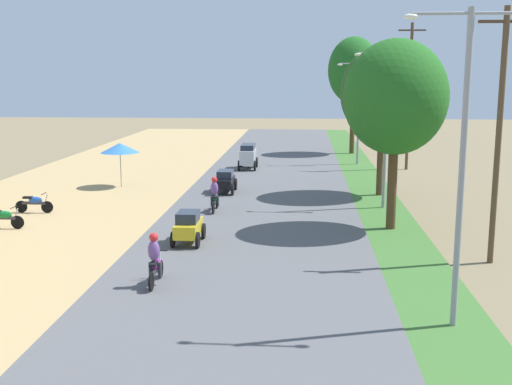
{
  "coord_description": "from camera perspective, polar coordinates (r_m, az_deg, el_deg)",
  "views": [
    {
      "loc": [
        1.88,
        -4.69,
        6.42
      ],
      "look_at": [
        0.08,
        19.53,
        1.9
      ],
      "focal_mm": 44.58,
      "sensor_mm": 36.0,
      "label": 1
    }
  ],
  "objects": [
    {
      "name": "streetlamp_near",
      "position": [
        16.38,
        18.1,
        3.73
      ],
      "size": [
        3.16,
        0.2,
        7.93
      ],
      "color": "gray",
      "rests_on": "median_strip"
    },
    {
      "name": "median_tree_second",
      "position": [
        34.15,
        11.28,
        8.75
      ],
      "size": [
        4.39,
        4.39,
        7.91
      ],
      "color": "#4C351E",
      "rests_on": "median_strip"
    },
    {
      "name": "vendor_umbrella",
      "position": [
        37.07,
        -12.11,
        3.94
      ],
      "size": [
        2.2,
        2.2,
        2.52
      ],
      "color": "#99999E",
      "rests_on": "dirt_shoulder"
    },
    {
      "name": "motorbike_ahead_second",
      "position": [
        29.82,
        -3.72,
        -0.23
      ],
      "size": [
        0.54,
        1.8,
        1.66
      ],
      "color": "black",
      "rests_on": "road_strip"
    },
    {
      "name": "motorbike_foreground_rider",
      "position": [
        19.67,
        -9.04,
        -6.02
      ],
      "size": [
        0.54,
        1.8,
        1.66
      ],
      "color": "black",
      "rests_on": "road_strip"
    },
    {
      "name": "median_tree_third",
      "position": [
        52.4,
        8.77,
        10.76
      ],
      "size": [
        4.14,
        4.14,
        9.36
      ],
      "color": "#4C351E",
      "rests_on": "median_strip"
    },
    {
      "name": "car_sedan_black",
      "position": [
        34.7,
        -2.78,
        1.11
      ],
      "size": [
        1.1,
        2.26,
        1.19
      ],
      "color": "black",
      "rests_on": "road_strip"
    },
    {
      "name": "parked_motorbike_sixth",
      "position": [
        28.58,
        -21.72,
        -2.06
      ],
      "size": [
        1.8,
        0.54,
        0.94
      ],
      "color": "black",
      "rests_on": "dirt_shoulder"
    },
    {
      "name": "streetlamp_mid",
      "position": [
        30.9,
        11.61,
        6.58
      ],
      "size": [
        3.16,
        0.2,
        7.5
      ],
      "color": "gray",
      "rests_on": "median_strip"
    },
    {
      "name": "utility_pole_near",
      "position": [
        22.78,
        20.96,
        5.0
      ],
      "size": [
        1.8,
        0.2,
        8.61
      ],
      "color": "brown",
      "rests_on": "ground"
    },
    {
      "name": "parked_motorbike_seventh",
      "position": [
        31.34,
        -19.25,
        -0.84
      ],
      "size": [
        1.8,
        0.54,
        0.94
      ],
      "color": "black",
      "rests_on": "dirt_shoulder"
    },
    {
      "name": "utility_pole_far",
      "position": [
        44.4,
        13.6,
        8.54
      ],
      "size": [
        1.8,
        0.2,
        9.8
      ],
      "color": "brown",
      "rests_on": "ground"
    },
    {
      "name": "median_tree_nearest",
      "position": [
        26.56,
        12.41,
        8.31
      ],
      "size": [
        4.22,
        4.22,
        7.8
      ],
      "color": "#4C351E",
      "rests_on": "median_strip"
    },
    {
      "name": "car_van_silver",
      "position": [
        43.31,
        -0.72,
        3.38
      ],
      "size": [
        1.19,
        2.41,
        1.67
      ],
      "color": "#B7BCC1",
      "rests_on": "road_strip"
    },
    {
      "name": "streetlamp_far",
      "position": [
        46.11,
        9.21,
        7.75
      ],
      "size": [
        3.16,
        0.2,
        7.27
      ],
      "color": "gray",
      "rests_on": "median_strip"
    },
    {
      "name": "car_hatchback_yellow",
      "position": [
        24.33,
        -6.09,
        -3.0
      ],
      "size": [
        1.04,
        2.0,
        1.23
      ],
      "color": "gold",
      "rests_on": "road_strip"
    }
  ]
}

